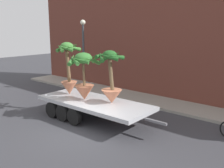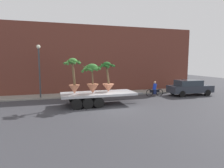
% 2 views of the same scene
% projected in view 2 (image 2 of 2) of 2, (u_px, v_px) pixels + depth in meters
% --- Properties ---
extents(ground_plane, '(60.00, 60.00, 0.00)m').
position_uv_depth(ground_plane, '(114.00, 108.00, 14.03)').
color(ground_plane, '#38383D').
extents(sidewalk, '(24.00, 2.20, 0.15)m').
position_uv_depth(sidewalk, '(97.00, 94.00, 19.84)').
color(sidewalk, gray).
rests_on(sidewalk, ground).
extents(building_facade, '(24.00, 1.20, 7.37)m').
position_uv_depth(building_facade, '(94.00, 60.00, 21.03)').
color(building_facade, brown).
rests_on(building_facade, ground).
extents(flatbed_trailer, '(6.93, 2.49, 0.98)m').
position_uv_depth(flatbed_trailer, '(95.00, 95.00, 15.13)').
color(flatbed_trailer, '#B7BABF').
rests_on(flatbed_trailer, ground).
extents(potted_palm_rear, '(1.76, 1.74, 2.33)m').
position_uv_depth(potted_palm_rear, '(92.00, 78.00, 14.75)').
color(potted_palm_rear, '#B26647').
rests_on(potted_palm_rear, flatbed_trailer).
extents(potted_palm_middle, '(1.32, 1.36, 2.48)m').
position_uv_depth(potted_palm_middle, '(108.00, 79.00, 15.56)').
color(potted_palm_middle, '#C17251').
rests_on(potted_palm_middle, flatbed_trailer).
extents(potted_palm_front, '(1.33, 1.38, 2.76)m').
position_uv_depth(potted_palm_front, '(74.00, 77.00, 14.55)').
color(potted_palm_front, '#C17251').
rests_on(potted_palm_front, flatbed_trailer).
extents(cyclist, '(1.84, 0.37, 1.54)m').
position_uv_depth(cyclist, '(155.00, 90.00, 18.96)').
color(cyclist, black).
rests_on(cyclist, ground).
extents(parked_car, '(4.59, 1.91, 1.58)m').
position_uv_depth(parked_car, '(190.00, 87.00, 19.48)').
color(parked_car, '#2D333D').
rests_on(parked_car, ground).
extents(street_lamp, '(0.36, 0.36, 4.83)m').
position_uv_depth(street_lamp, '(39.00, 64.00, 17.16)').
color(street_lamp, '#383D42').
rests_on(street_lamp, sidewalk).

